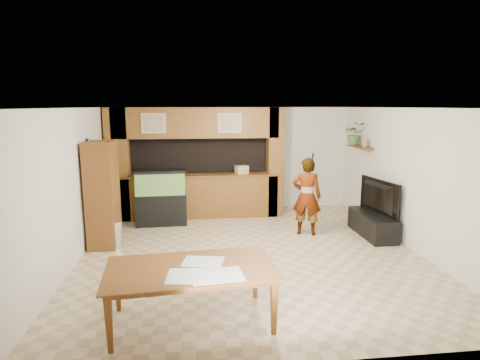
{
  "coord_description": "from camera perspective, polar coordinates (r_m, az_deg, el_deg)",
  "views": [
    {
      "loc": [
        -0.98,
        -6.89,
        2.64
      ],
      "look_at": [
        -0.11,
        0.6,
        1.24
      ],
      "focal_mm": 30.0,
      "sensor_mm": 36.0,
      "label": 1
    }
  ],
  "objects": [
    {
      "name": "aquarium",
      "position": [
        9.1,
        -11.18,
        -2.57
      ],
      "size": [
        1.12,
        0.42,
        1.24
      ],
      "rotation": [
        0.0,
        0.0,
        0.04
      ],
      "color": "black",
      "rests_on": "floor"
    },
    {
      "name": "wall_shelf",
      "position": [
        9.68,
        16.73,
        4.53
      ],
      "size": [
        0.25,
        0.9,
        0.04
      ],
      "primitive_type": "cube",
      "color": "brown",
      "rests_on": "wall_right"
    },
    {
      "name": "dining_table",
      "position": [
        5.1,
        -6.88,
        -16.11
      ],
      "size": [
        2.12,
        1.29,
        0.71
      ],
      "primitive_type": "imported",
      "rotation": [
        0.0,
        0.0,
        0.08
      ],
      "color": "brown",
      "rests_on": "floor"
    },
    {
      "name": "pantry_cabinet",
      "position": [
        7.99,
        -18.95,
        -1.91
      ],
      "size": [
        0.5,
        0.81,
        1.99
      ],
      "primitive_type": "cube",
      "color": "brown",
      "rests_on": "floor"
    },
    {
      "name": "photo_frame",
      "position": [
        9.49,
        17.23,
        5.07
      ],
      "size": [
        0.03,
        0.14,
        0.18
      ],
      "primitive_type": "cube",
      "rotation": [
        0.0,
        0.0,
        0.02
      ],
      "color": "tan",
      "rests_on": "wall_shelf"
    },
    {
      "name": "floor",
      "position": [
        7.44,
        1.37,
        -10.23
      ],
      "size": [
        6.5,
        6.5,
        0.0
      ],
      "primitive_type": "plane",
      "color": "#C4AC88",
      "rests_on": "ground"
    },
    {
      "name": "person",
      "position": [
        8.33,
        9.47,
        -2.31
      ],
      "size": [
        0.69,
        0.57,
        1.61
      ],
      "primitive_type": "imported",
      "rotation": [
        0.0,
        0.0,
        2.77
      ],
      "color": "#948151",
      "rests_on": "floor"
    },
    {
      "name": "counter_box",
      "position": [
        9.53,
        0.24,
        1.47
      ],
      "size": [
        0.34,
        0.28,
        0.19
      ],
      "primitive_type": "cube",
      "rotation": [
        0.0,
        0.0,
        0.33
      ],
      "color": "tan",
      "rests_on": "partition"
    },
    {
      "name": "ceiling",
      "position": [
        6.96,
        1.46,
        10.22
      ],
      "size": [
        6.5,
        6.5,
        0.0
      ],
      "primitive_type": "plane",
      "color": "white",
      "rests_on": "wall_back"
    },
    {
      "name": "potted_plant",
      "position": [
        9.91,
        16.01,
        6.37
      ],
      "size": [
        0.59,
        0.54,
        0.54
      ],
      "primitive_type": "imported",
      "rotation": [
        0.0,
        0.0,
        -0.3
      ],
      "color": "#386D2B",
      "rests_on": "wall_shelf"
    },
    {
      "name": "newspaper_c",
      "position": [
        5.13,
        -5.26,
        -11.46
      ],
      "size": [
        0.56,
        0.46,
        0.01
      ],
      "primitive_type": "cube",
      "rotation": [
        0.0,
        0.0,
        -0.21
      ],
      "color": "silver",
      "rests_on": "dining_table"
    },
    {
      "name": "partition",
      "position": [
        9.62,
        -6.42,
        2.55
      ],
      "size": [
        4.2,
        0.99,
        2.6
      ],
      "color": "brown",
      "rests_on": "floor"
    },
    {
      "name": "wall_right",
      "position": [
        8.07,
        23.01,
        0.15
      ],
      "size": [
        0.0,
        6.5,
        6.5
      ],
      "primitive_type": "plane",
      "rotation": [
        1.57,
        0.0,
        -1.57
      ],
      "color": "silver",
      "rests_on": "floor"
    },
    {
      "name": "wall_back",
      "position": [
        10.28,
        -1.14,
        3.05
      ],
      "size": [
        6.0,
        0.0,
        6.0
      ],
      "primitive_type": "plane",
      "rotation": [
        1.57,
        0.0,
        0.0
      ],
      "color": "silver",
      "rests_on": "floor"
    },
    {
      "name": "television",
      "position": [
        8.59,
        18.52,
        -2.3
      ],
      "size": [
        0.37,
        1.24,
        0.71
      ],
      "primitive_type": "imported",
      "rotation": [
        0.0,
        0.0,
        1.74
      ],
      "color": "black",
      "rests_on": "tv_stand"
    },
    {
      "name": "newspaper_b",
      "position": [
        4.73,
        -3.26,
        -13.4
      ],
      "size": [
        0.63,
        0.49,
        0.01
      ],
      "primitive_type": "cube",
      "rotation": [
        0.0,
        0.0,
        0.1
      ],
      "color": "silver",
      "rests_on": "dining_table"
    },
    {
      "name": "wall_left",
      "position": [
        7.3,
        -22.59,
        -0.84
      ],
      "size": [
        0.0,
        6.5,
        6.5
      ],
      "primitive_type": "plane",
      "rotation": [
        1.57,
        0.0,
        1.57
      ],
      "color": "silver",
      "rests_on": "floor"
    },
    {
      "name": "wall_clock",
      "position": [
        8.17,
        -20.77,
        4.67
      ],
      "size": [
        0.05,
        0.25,
        0.25
      ],
      "color": "black",
      "rests_on": "wall_left"
    },
    {
      "name": "tv_stand",
      "position": [
        8.74,
        18.3,
        -6.02
      ],
      "size": [
        0.5,
        1.37,
        0.46
      ],
      "primitive_type": "cube",
      "color": "black",
      "rests_on": "floor"
    },
    {
      "name": "microphone",
      "position": [
        8.05,
        10.31,
        3.34
      ],
      "size": [
        0.03,
        0.09,
        0.15
      ],
      "primitive_type": "cylinder",
      "rotation": [
        0.44,
        0.0,
        0.0
      ],
      "color": "black",
      "rests_on": "person"
    },
    {
      "name": "newspaper_a",
      "position": [
        4.74,
        -6.68,
        -13.39
      ],
      "size": [
        0.63,
        0.48,
        0.01
      ],
      "primitive_type": "cube",
      "rotation": [
        0.0,
        0.0,
        -0.08
      ],
      "color": "silver",
      "rests_on": "dining_table"
    },
    {
      "name": "trash_can",
      "position": [
        7.97,
        -17.32,
        -7.37
      ],
      "size": [
        0.27,
        0.27,
        0.5
      ],
      "primitive_type": "cylinder",
      "color": "#B2B2B7",
      "rests_on": "floor"
    }
  ]
}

